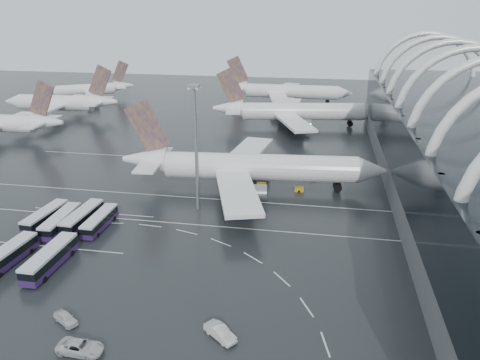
% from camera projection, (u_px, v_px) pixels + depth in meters
% --- Properties ---
extents(ground, '(420.00, 420.00, 0.00)m').
position_uv_depth(ground, '(198.00, 221.00, 99.01)').
color(ground, black).
rests_on(ground, ground).
extents(lane_marking_near, '(120.00, 0.25, 0.01)m').
position_uv_depth(lane_marking_near, '(196.00, 225.00, 97.16)').
color(lane_marking_near, silver).
rests_on(lane_marking_near, ground).
extents(lane_marking_mid, '(120.00, 0.25, 0.01)m').
position_uv_depth(lane_marking_mid, '(212.00, 199.00, 110.06)').
color(lane_marking_mid, silver).
rests_on(lane_marking_mid, ground).
extents(lane_marking_far, '(120.00, 0.25, 0.01)m').
position_uv_depth(lane_marking_far, '(234.00, 162.00, 135.86)').
color(lane_marking_far, silver).
rests_on(lane_marking_far, ground).
extents(bus_bay_line_south, '(28.00, 0.25, 0.01)m').
position_uv_depth(bus_bay_line_south, '(53.00, 247.00, 88.22)').
color(bus_bay_line_south, silver).
rests_on(bus_bay_line_south, ground).
extents(bus_bay_line_north, '(28.00, 0.25, 0.01)m').
position_uv_depth(bus_bay_line_north, '(93.00, 212.00, 102.96)').
color(bus_bay_line_north, silver).
rests_on(bus_bay_line_north, ground).
extents(airliner_main, '(64.66, 56.51, 21.89)m').
position_uv_depth(airliner_main, '(247.00, 167.00, 114.49)').
color(airliner_main, white).
rests_on(airliner_main, ground).
extents(airliner_gate_b, '(62.60, 55.69, 21.75)m').
position_uv_depth(airliner_gate_b, '(294.00, 112.00, 173.94)').
color(airliner_gate_b, white).
rests_on(airliner_gate_b, ground).
extents(airliner_gate_c, '(58.96, 54.62, 21.08)m').
position_uv_depth(airliner_gate_c, '(285.00, 92.00, 215.25)').
color(airliner_gate_c, white).
rests_on(airliner_gate_c, ground).
extents(jet_remote_west, '(46.57, 37.47, 20.34)m').
position_uv_depth(jet_remote_west, '(1.00, 123.00, 158.05)').
color(jet_remote_west, white).
rests_on(jet_remote_west, ground).
extents(jet_remote_mid, '(48.27, 38.86, 21.06)m').
position_uv_depth(jet_remote_mid, '(63.00, 103.00, 189.91)').
color(jet_remote_mid, white).
rests_on(jet_remote_mid, ground).
extents(jet_remote_far, '(37.49, 30.74, 17.76)m').
position_uv_depth(jet_remote_far, '(92.00, 89.00, 225.47)').
color(jet_remote_far, white).
rests_on(jet_remote_far, ground).
extents(bus_row_near_a, '(3.72, 12.78, 3.10)m').
position_uv_depth(bus_row_near_a, '(45.00, 217.00, 96.82)').
color(bus_row_near_a, '#231541').
rests_on(bus_row_near_a, ground).
extents(bus_row_near_b, '(3.53, 13.06, 3.19)m').
position_uv_depth(bus_row_near_b, '(61.00, 221.00, 94.72)').
color(bus_row_near_b, '#231541').
rests_on(bus_row_near_b, ground).
extents(bus_row_near_c, '(3.47, 13.29, 3.25)m').
position_uv_depth(bus_row_near_c, '(82.00, 217.00, 96.30)').
color(bus_row_near_c, '#231541').
rests_on(bus_row_near_c, ground).
extents(bus_row_near_d, '(2.96, 12.11, 2.98)m').
position_uv_depth(bus_row_near_d, '(100.00, 221.00, 95.12)').
color(bus_row_near_d, '#231541').
rests_on(bus_row_near_d, ground).
extents(bus_row_far_a, '(3.68, 13.24, 3.22)m').
position_uv_depth(bus_row_far_a, '(8.00, 255.00, 81.71)').
color(bus_row_far_a, '#231541').
rests_on(bus_row_far_a, ground).
extents(bus_row_far_c, '(3.38, 13.87, 3.41)m').
position_uv_depth(bus_row_far_c, '(50.00, 258.00, 80.63)').
color(bus_row_far_c, '#231541').
rests_on(bus_row_far_c, ground).
extents(van_curve_a, '(6.27, 3.05, 1.72)m').
position_uv_depth(van_curve_a, '(80.00, 347.00, 61.14)').
color(van_curve_a, silver).
rests_on(van_curve_a, ground).
extents(van_curve_b, '(4.73, 3.77, 1.51)m').
position_uv_depth(van_curve_b, '(66.00, 318.00, 66.99)').
color(van_curve_b, silver).
rests_on(van_curve_b, ground).
extents(van_curve_c, '(5.31, 4.72, 1.75)m').
position_uv_depth(van_curve_c, '(220.00, 332.00, 63.93)').
color(van_curve_c, silver).
rests_on(van_curve_c, ground).
extents(floodlight_mast, '(2.12, 2.12, 27.67)m').
position_uv_depth(floodlight_mast, '(196.00, 134.00, 98.49)').
color(floodlight_mast, gray).
rests_on(floodlight_mast, ground).
extents(gse_cart_belly_a, '(2.13, 1.26, 1.16)m').
position_uv_depth(gse_cart_belly_a, '(299.00, 189.00, 114.30)').
color(gse_cart_belly_a, gold).
rests_on(gse_cart_belly_a, ground).
extents(gse_cart_belly_b, '(1.92, 1.14, 1.05)m').
position_uv_depth(gse_cart_belly_b, '(313.00, 176.00, 123.07)').
color(gse_cart_belly_b, slate).
rests_on(gse_cart_belly_b, ground).
extents(gse_cart_belly_c, '(2.26, 1.33, 1.23)m').
position_uv_depth(gse_cart_belly_c, '(261.00, 185.00, 116.78)').
color(gse_cart_belly_c, gold).
rests_on(gse_cart_belly_c, ground).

